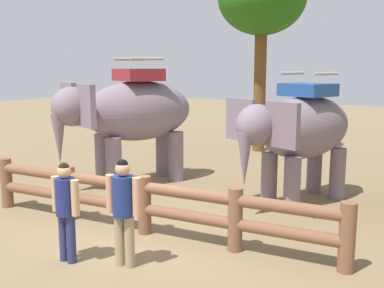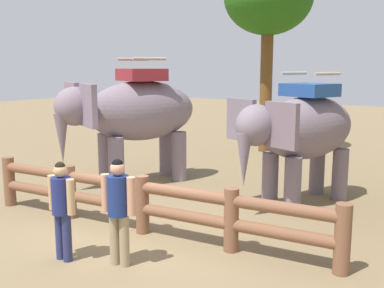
{
  "view_description": "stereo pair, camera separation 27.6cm",
  "coord_description": "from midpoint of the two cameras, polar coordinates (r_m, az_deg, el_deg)",
  "views": [
    {
      "loc": [
        4.92,
        -5.9,
        2.96
      ],
      "look_at": [
        0.0,
        1.77,
        1.4
      ],
      "focal_mm": 42.56,
      "sensor_mm": 36.0,
      "label": 1
    },
    {
      "loc": [
        5.15,
        -5.74,
        2.96
      ],
      "look_at": [
        0.0,
        1.77,
        1.4
      ],
      "focal_mm": 42.56,
      "sensor_mm": 36.0,
      "label": 2
    }
  ],
  "objects": [
    {
      "name": "tree_far_left",
      "position": [
        16.21,
        10.05,
        17.4
      ],
      "size": [
        3.0,
        3.0,
        6.54
      ],
      "color": "brown",
      "rests_on": "ground"
    },
    {
      "name": "elephant_center",
      "position": [
        9.97,
        14.28,
        1.56
      ],
      "size": [
        2.36,
        3.39,
        2.85
      ],
      "color": "slate",
      "rests_on": "ground"
    },
    {
      "name": "tourist_man_in_blue",
      "position": [
        6.84,
        -8.05,
        -7.52
      ],
      "size": [
        0.57,
        0.36,
        1.64
      ],
      "color": "tan",
      "rests_on": "ground"
    },
    {
      "name": "ground_plane",
      "position": [
        8.25,
        -6.13,
        -11.38
      ],
      "size": [
        60.0,
        60.0,
        0.0
      ],
      "primitive_type": "plane",
      "color": "olive"
    },
    {
      "name": "elephant_near_left",
      "position": [
        11.51,
        -6.68,
        3.79
      ],
      "size": [
        2.84,
        3.75,
        3.18
      ],
      "color": "gray",
      "rests_on": "ground"
    },
    {
      "name": "log_fence",
      "position": [
        8.2,
        -5.28,
        -7.02
      ],
      "size": [
        7.12,
        0.94,
        1.05
      ],
      "color": "brown",
      "rests_on": "ground"
    },
    {
      "name": "tourist_woman_in_black",
      "position": [
        7.2,
        -14.94,
        -7.27
      ],
      "size": [
        0.55,
        0.3,
        1.55
      ],
      "color": "navy",
      "rests_on": "ground"
    }
  ]
}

